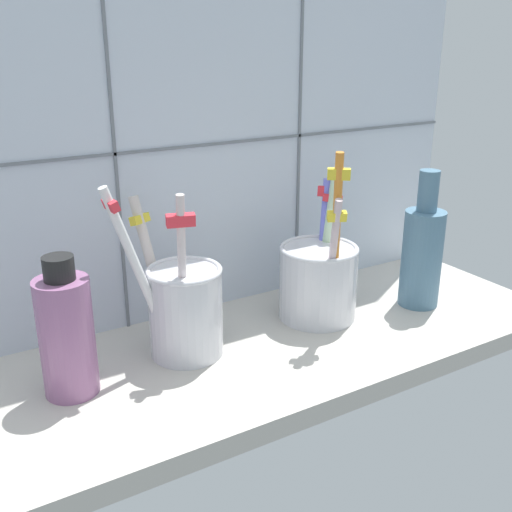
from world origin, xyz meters
The scene contains 6 objects.
counter_slab centered at (0.00, 0.00, 1.00)cm, with size 64.00×22.00×2.00cm, color #BCB7AD.
tile_wall_back centered at (0.00, 12.00, 22.50)cm, with size 64.00×2.20×45.00cm.
toothbrush_cup_left centered at (-7.92, 2.70, 6.86)cm, with size 11.00×9.43×17.42cm.
toothbrush_cup_right centered at (7.81, 2.59, 6.53)cm, with size 8.34×9.55×18.67cm.
ceramic_vase centered at (19.52, -0.63, 8.14)cm, with size 4.43×4.43×15.38cm.
soap_bottle centered at (-19.05, 1.57, 7.52)cm, with size 4.60×4.60×12.36cm.
Camera 1 is at (-28.98, -45.37, 31.05)cm, focal length 42.80 mm.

